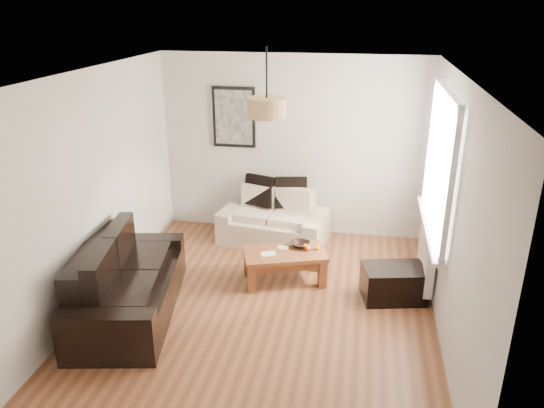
% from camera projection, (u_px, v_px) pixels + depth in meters
% --- Properties ---
extents(floor, '(4.50, 4.50, 0.00)m').
position_uv_depth(floor, '(262.00, 309.00, 5.84)').
color(floor, brown).
rests_on(floor, ground).
extents(ceiling, '(3.80, 4.50, 0.00)m').
position_uv_depth(ceiling, '(261.00, 74.00, 4.89)').
color(ceiling, white).
rests_on(ceiling, floor).
extents(wall_back, '(3.80, 0.04, 2.60)m').
position_uv_depth(wall_back, '(293.00, 147.00, 7.42)').
color(wall_back, silver).
rests_on(wall_back, floor).
extents(wall_front, '(3.80, 0.04, 2.60)m').
position_uv_depth(wall_front, '(192.00, 328.00, 3.30)').
color(wall_front, silver).
rests_on(wall_front, floor).
extents(wall_left, '(0.04, 4.50, 2.60)m').
position_uv_depth(wall_left, '(92.00, 191.00, 5.68)').
color(wall_left, silver).
rests_on(wall_left, floor).
extents(wall_right, '(0.04, 4.50, 2.60)m').
position_uv_depth(wall_right, '(452.00, 215.00, 5.04)').
color(wall_right, silver).
rests_on(wall_right, floor).
extents(window_bay, '(0.14, 1.90, 1.60)m').
position_uv_depth(window_bay, '(442.00, 162.00, 5.67)').
color(window_bay, white).
rests_on(window_bay, wall_right).
extents(radiator, '(0.10, 0.90, 0.52)m').
position_uv_depth(radiator, '(426.00, 261.00, 6.13)').
color(radiator, white).
rests_on(radiator, wall_right).
extents(poster, '(0.62, 0.04, 0.87)m').
position_uv_depth(poster, '(234.00, 117.00, 7.39)').
color(poster, black).
rests_on(poster, wall_back).
extents(pendant_shade, '(0.40, 0.40, 0.20)m').
position_uv_depth(pendant_shade, '(267.00, 108.00, 5.30)').
color(pendant_shade, tan).
rests_on(pendant_shade, ceiling).
extents(loveseat_cream, '(1.58, 1.01, 0.74)m').
position_uv_depth(loveseat_cream, '(273.00, 218.00, 7.36)').
color(loveseat_cream, beige).
rests_on(loveseat_cream, floor).
extents(sofa_leather, '(1.27, 2.05, 0.83)m').
position_uv_depth(sofa_leather, '(128.00, 280.00, 5.63)').
color(sofa_leather, black).
rests_on(sofa_leather, floor).
extents(coffee_table, '(1.11, 0.83, 0.40)m').
position_uv_depth(coffee_table, '(284.00, 266.00, 6.36)').
color(coffee_table, brown).
rests_on(coffee_table, floor).
extents(ottoman, '(0.78, 0.60, 0.40)m').
position_uv_depth(ottoman, '(393.00, 283.00, 5.99)').
color(ottoman, black).
rests_on(ottoman, floor).
extents(cushion_left, '(0.47, 0.27, 0.45)m').
position_uv_depth(cushion_left, '(260.00, 191.00, 7.45)').
color(cushion_left, black).
rests_on(cushion_left, loveseat_cream).
extents(cushion_right, '(0.47, 0.22, 0.45)m').
position_uv_depth(cushion_right, '(291.00, 192.00, 7.37)').
color(cushion_right, black).
rests_on(cushion_right, loveseat_cream).
extents(fruit_bowl, '(0.29, 0.29, 0.06)m').
position_uv_depth(fruit_bowl, '(300.00, 244.00, 6.41)').
color(fruit_bowl, black).
rests_on(fruit_bowl, coffee_table).
extents(orange_a, '(0.10, 0.10, 0.08)m').
position_uv_depth(orange_a, '(307.00, 248.00, 6.30)').
color(orange_a, '#DC5512').
rests_on(orange_a, fruit_bowl).
extents(orange_b, '(0.08, 0.08, 0.07)m').
position_uv_depth(orange_b, '(317.00, 247.00, 6.32)').
color(orange_b, orange).
rests_on(orange_b, fruit_bowl).
extents(orange_c, '(0.07, 0.07, 0.07)m').
position_uv_depth(orange_c, '(306.00, 246.00, 6.33)').
color(orange_c, orange).
rests_on(orange_c, fruit_bowl).
extents(papers, '(0.21, 0.18, 0.01)m').
position_uv_depth(papers, '(268.00, 254.00, 6.23)').
color(papers, white).
rests_on(papers, coffee_table).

